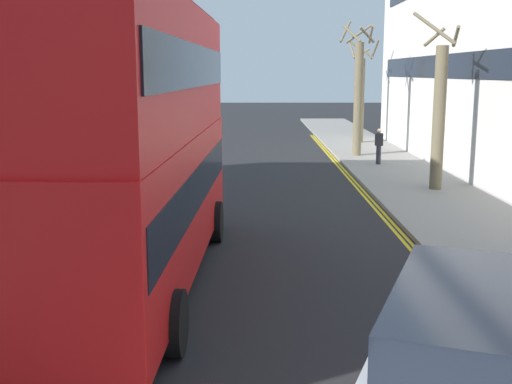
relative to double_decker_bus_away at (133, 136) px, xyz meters
The scene contains 9 objects.
sidewalk_right 10.53m from the double_decker_bus_away, 33.59° to the left, with size 4.00×80.00×0.14m, color gray.
sidewalk_left 7.81m from the double_decker_bus_away, 129.30° to the left, with size 4.00×80.00×0.14m, color gray.
kerb_line_outer 7.88m from the double_decker_bus_away, 29.61° to the left, with size 0.10×56.00×0.01m, color yellow.
kerb_line_inner 7.75m from the double_decker_bus_away, 30.25° to the left, with size 0.10×56.00×0.01m, color yellow.
double_decker_bus_away is the anchor object (origin of this frame).
pedestrian_far 18.28m from the double_decker_bus_away, 63.96° to the left, with size 0.34×0.22×1.62m.
street_tree_near 27.05m from the double_decker_bus_away, 71.41° to the left, with size 1.76×1.75×6.03m.
street_tree_mid 13.36m from the double_decker_bus_away, 48.64° to the left, with size 1.69×1.78×6.16m.
street_tree_distant 20.92m from the double_decker_bus_away, 69.08° to the left, with size 1.77×1.88×6.67m.
Camera 1 is at (0.46, -2.11, 4.27)m, focal length 44.70 mm.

